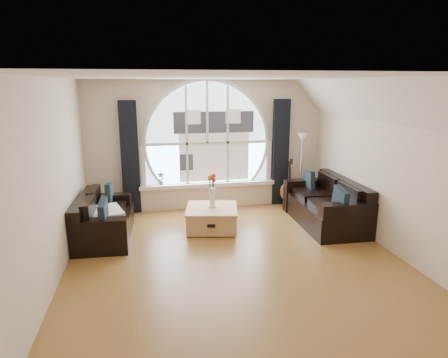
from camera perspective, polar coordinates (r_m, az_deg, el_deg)
ground at (r=6.10m, az=1.68°, el=-11.64°), size 5.00×5.50×0.01m
ceiling at (r=5.51m, az=1.88°, el=14.65°), size 5.00×5.50×0.01m
wall_back at (r=8.31m, az=-2.49°, el=4.99°), size 5.00×0.01×2.70m
wall_front at (r=3.16m, az=13.20°, el=-10.19°), size 5.00×0.01×2.70m
wall_left at (r=5.65m, az=-23.75°, el=-0.34°), size 0.01×5.50×2.70m
wall_right at (r=6.66m, az=23.23°, el=1.70°), size 0.01×5.50×2.70m
attic_slope at (r=6.38m, az=21.82°, el=10.43°), size 0.92×5.50×0.72m
arched_window at (r=8.24m, az=-2.48°, el=6.85°), size 2.60×0.06×2.15m
window_sill at (r=8.38m, az=-2.33°, el=-0.80°), size 2.90×0.22×0.08m
window_frame at (r=8.21m, az=-2.45°, el=6.82°), size 2.76×0.08×2.15m
neighbor_house at (r=8.27m, az=-1.42°, el=6.00°), size 1.70×0.02×1.50m
curtain_left at (r=8.14m, az=-13.57°, el=3.00°), size 0.35×0.12×2.30m
curtain_right at (r=8.61m, az=8.25°, el=3.82°), size 0.35×0.12×2.30m
sofa_left at (r=7.08m, az=-17.05°, el=-5.10°), size 0.92×1.72×0.75m
sofa_right at (r=7.65m, az=14.51°, el=-3.52°), size 1.02×1.96×0.86m
coffee_chest at (r=7.21m, az=-1.78°, el=-5.60°), size 1.08×1.08×0.45m
throw_blanket at (r=6.90m, az=-17.05°, el=-4.72°), size 0.70×0.70×0.10m
vase_flowers at (r=7.11m, az=-1.74°, el=-1.04°), size 0.24×0.24×0.70m
floor_lamp at (r=8.51m, az=11.14°, el=1.18°), size 0.24×0.24×1.60m
guitar at (r=8.65m, az=9.41°, el=-0.38°), size 0.40×0.30×1.06m
potted_plant at (r=8.25m, az=-9.19°, el=0.05°), size 0.14×0.10×0.27m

